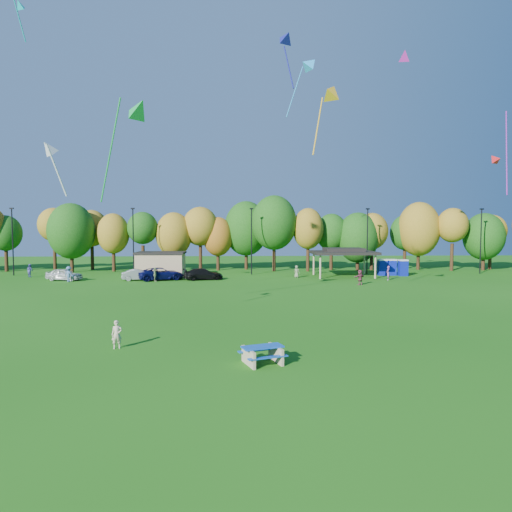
{
  "coord_description": "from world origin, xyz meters",
  "views": [
    {
      "loc": [
        0.13,
        -22.2,
        6.54
      ],
      "look_at": [
        1.26,
        6.0,
        4.73
      ],
      "focal_mm": 32.0,
      "sensor_mm": 36.0,
      "label": 1
    }
  ],
  "objects_px": {
    "porta_potties": "(392,267)",
    "car_d": "(203,274)",
    "picnic_table": "(262,353)",
    "car_a": "(64,274)",
    "kite_flyer": "(117,334)",
    "car_b": "(139,275)",
    "car_c": "(161,274)"
  },
  "relations": [
    {
      "from": "car_a",
      "to": "car_c",
      "type": "xyz_separation_m",
      "value": [
        11.75,
        -0.08,
        0.04
      ]
    },
    {
      "from": "car_c",
      "to": "car_b",
      "type": "bearing_deg",
      "value": 73.6
    },
    {
      "from": "car_c",
      "to": "car_d",
      "type": "height_order",
      "value": "car_c"
    },
    {
      "from": "picnic_table",
      "to": "car_a",
      "type": "bearing_deg",
      "value": 103.26
    },
    {
      "from": "porta_potties",
      "to": "car_d",
      "type": "distance_m",
      "value": 25.35
    },
    {
      "from": "kite_flyer",
      "to": "porta_potties",
      "type": "bearing_deg",
      "value": 38.69
    },
    {
      "from": "porta_potties",
      "to": "car_c",
      "type": "bearing_deg",
      "value": -172.15
    },
    {
      "from": "kite_flyer",
      "to": "car_b",
      "type": "height_order",
      "value": "kite_flyer"
    },
    {
      "from": "porta_potties",
      "to": "car_d",
      "type": "xyz_separation_m",
      "value": [
        -25.02,
        -4.06,
        -0.39
      ]
    },
    {
      "from": "porta_potties",
      "to": "picnic_table",
      "type": "height_order",
      "value": "porta_potties"
    },
    {
      "from": "car_a",
      "to": "car_b",
      "type": "xyz_separation_m",
      "value": [
        9.07,
        -0.24,
        -0.06
      ]
    },
    {
      "from": "porta_potties",
      "to": "car_a",
      "type": "bearing_deg",
      "value": -174.45
    },
    {
      "from": "picnic_table",
      "to": "car_b",
      "type": "distance_m",
      "value": 37.01
    },
    {
      "from": "porta_potties",
      "to": "car_b",
      "type": "distance_m",
      "value": 33.13
    },
    {
      "from": "car_a",
      "to": "picnic_table",
      "type": "bearing_deg",
      "value": -135.53
    },
    {
      "from": "porta_potties",
      "to": "car_c",
      "type": "height_order",
      "value": "porta_potties"
    },
    {
      "from": "car_a",
      "to": "car_d",
      "type": "relative_size",
      "value": 0.89
    },
    {
      "from": "kite_flyer",
      "to": "car_d",
      "type": "height_order",
      "value": "kite_flyer"
    },
    {
      "from": "car_c",
      "to": "picnic_table",
      "type": "bearing_deg",
      "value": 177.22
    },
    {
      "from": "car_d",
      "to": "picnic_table",
      "type": "bearing_deg",
      "value": 176.64
    },
    {
      "from": "picnic_table",
      "to": "car_a",
      "type": "distance_m",
      "value": 41.34
    },
    {
      "from": "kite_flyer",
      "to": "car_d",
      "type": "bearing_deg",
      "value": 71.93
    },
    {
      "from": "car_d",
      "to": "car_a",
      "type": "bearing_deg",
      "value": 77.78
    },
    {
      "from": "picnic_table",
      "to": "car_d",
      "type": "distance_m",
      "value": 35.22
    },
    {
      "from": "picnic_table",
      "to": "car_d",
      "type": "bearing_deg",
      "value": 79.44
    },
    {
      "from": "car_d",
      "to": "car_c",
      "type": "bearing_deg",
      "value": 78.79
    },
    {
      "from": "car_a",
      "to": "car_c",
      "type": "distance_m",
      "value": 11.75
    },
    {
      "from": "car_a",
      "to": "car_d",
      "type": "height_order",
      "value": "car_a"
    },
    {
      "from": "porta_potties",
      "to": "car_a",
      "type": "height_order",
      "value": "porta_potties"
    },
    {
      "from": "car_c",
      "to": "car_a",
      "type": "bearing_deg",
      "value": 69.84
    },
    {
      "from": "car_c",
      "to": "car_d",
      "type": "relative_size",
      "value": 1.15
    },
    {
      "from": "car_b",
      "to": "porta_potties",
      "type": "bearing_deg",
      "value": -96.88
    }
  ]
}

